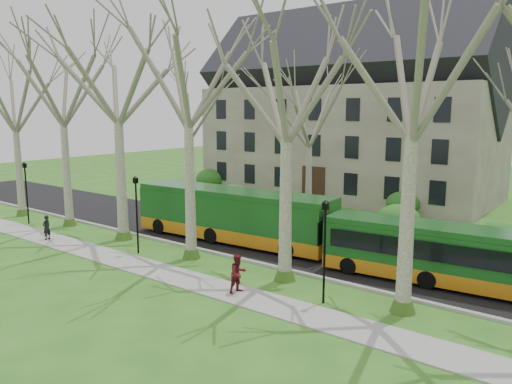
# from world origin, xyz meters

# --- Properties ---
(ground) EXTENTS (120.00, 120.00, 0.00)m
(ground) POSITION_xyz_m (0.00, 0.00, 0.00)
(ground) COLOR #2E651D
(ground) RESTS_ON ground
(sidewalk) EXTENTS (70.00, 2.00, 0.06)m
(sidewalk) POSITION_xyz_m (0.00, -2.50, 0.03)
(sidewalk) COLOR gray
(sidewalk) RESTS_ON ground
(road) EXTENTS (80.00, 8.00, 0.06)m
(road) POSITION_xyz_m (0.00, 5.50, 0.03)
(road) COLOR black
(road) RESTS_ON ground
(curb) EXTENTS (80.00, 0.25, 0.14)m
(curb) POSITION_xyz_m (0.00, 1.50, 0.07)
(curb) COLOR #A5A39E
(curb) RESTS_ON ground
(building) EXTENTS (26.50, 12.20, 16.00)m
(building) POSITION_xyz_m (-6.00, 24.00, 8.07)
(building) COLOR slate
(building) RESTS_ON ground
(tree_row_verge) EXTENTS (49.00, 7.00, 14.00)m
(tree_row_verge) POSITION_xyz_m (0.00, 0.30, 7.00)
(tree_row_verge) COLOR gray
(tree_row_verge) RESTS_ON ground
(tree_row_far) EXTENTS (33.00, 7.00, 12.00)m
(tree_row_far) POSITION_xyz_m (-1.33, 11.00, 6.00)
(tree_row_far) COLOR gray
(tree_row_far) RESTS_ON ground
(lamp_row) EXTENTS (36.22, 0.22, 4.30)m
(lamp_row) POSITION_xyz_m (-0.00, -1.00, 2.57)
(lamp_row) COLOR black
(lamp_row) RESTS_ON ground
(hedges) EXTENTS (30.60, 8.60, 2.00)m
(hedges) POSITION_xyz_m (-4.67, 14.00, 1.00)
(hedges) COLOR #164F1B
(hedges) RESTS_ON ground
(bus_lead) EXTENTS (13.25, 3.58, 3.28)m
(bus_lead) POSITION_xyz_m (-3.38, 4.16, 1.70)
(bus_lead) COLOR #164F1B
(bus_lead) RESTS_ON road
(bus_follow) EXTENTS (11.51, 3.37, 2.84)m
(bus_follow) POSITION_xyz_m (9.39, 4.28, 1.48)
(bus_follow) COLOR #164F1B
(bus_follow) RESTS_ON road
(pedestrian_a) EXTENTS (0.51, 0.64, 1.52)m
(pedestrian_a) POSITION_xyz_m (-12.66, -2.66, 0.82)
(pedestrian_a) COLOR black
(pedestrian_a) RESTS_ON sidewalk
(pedestrian_b) EXTENTS (0.82, 0.96, 1.74)m
(pedestrian_b) POSITION_xyz_m (2.48, -2.35, 0.93)
(pedestrian_b) COLOR maroon
(pedestrian_b) RESTS_ON sidewalk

